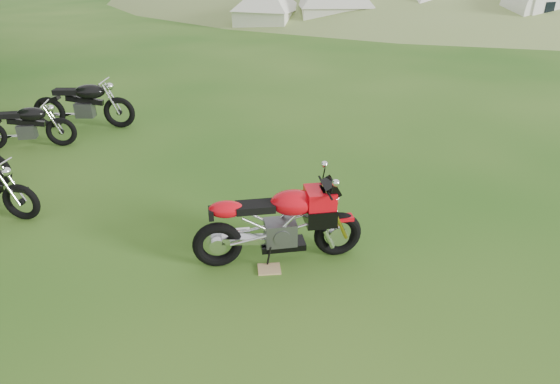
{
  "coord_description": "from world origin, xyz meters",
  "views": [
    {
      "loc": [
        -0.24,
        -4.98,
        3.46
      ],
      "look_at": [
        0.08,
        0.4,
        0.68
      ],
      "focal_mm": 30.0,
      "sensor_mm": 36.0,
      "label": 1
    }
  ],
  "objects_px": {
    "sport_motorcycle": "(279,218)",
    "caravan": "(545,13)",
    "vintage_moto_d": "(83,103)",
    "tent_left": "(267,2)",
    "vintage_moto_a": "(24,125)",
    "plywood_board": "(269,269)"
  },
  "relations": [
    {
      "from": "sport_motorcycle",
      "to": "tent_left",
      "type": "relative_size",
      "value": 0.73
    },
    {
      "from": "tent_left",
      "to": "plywood_board",
      "type": "bearing_deg",
      "value": -69.39
    },
    {
      "from": "plywood_board",
      "to": "vintage_moto_a",
      "type": "distance_m",
      "value": 6.27
    },
    {
      "from": "plywood_board",
      "to": "caravan",
      "type": "relative_size",
      "value": 0.07
    },
    {
      "from": "plywood_board",
      "to": "tent_left",
      "type": "height_order",
      "value": "tent_left"
    },
    {
      "from": "sport_motorcycle",
      "to": "caravan",
      "type": "relative_size",
      "value": 0.49
    },
    {
      "from": "caravan",
      "to": "vintage_moto_d",
      "type": "bearing_deg",
      "value": -161.04
    },
    {
      "from": "vintage_moto_a",
      "to": "tent_left",
      "type": "height_order",
      "value": "tent_left"
    },
    {
      "from": "plywood_board",
      "to": "sport_motorcycle",
      "type": "bearing_deg",
      "value": 58.93
    },
    {
      "from": "vintage_moto_a",
      "to": "caravan",
      "type": "bearing_deg",
      "value": 29.88
    },
    {
      "from": "vintage_moto_a",
      "to": "tent_left",
      "type": "bearing_deg",
      "value": 65.78
    },
    {
      "from": "vintage_moto_a",
      "to": "vintage_moto_d",
      "type": "distance_m",
      "value": 1.39
    },
    {
      "from": "plywood_board",
      "to": "vintage_moto_a",
      "type": "relative_size",
      "value": 0.15
    },
    {
      "from": "plywood_board",
      "to": "vintage_moto_a",
      "type": "xyz_separation_m",
      "value": [
        -4.57,
        4.28,
        0.46
      ]
    },
    {
      "from": "vintage_moto_d",
      "to": "tent_left",
      "type": "bearing_deg",
      "value": 77.22
    },
    {
      "from": "sport_motorcycle",
      "to": "vintage_moto_d",
      "type": "xyz_separation_m",
      "value": [
        -3.93,
        5.22,
        -0.04
      ]
    },
    {
      "from": "sport_motorcycle",
      "to": "caravan",
      "type": "xyz_separation_m",
      "value": [
        13.3,
        17.23,
        0.36
      ]
    },
    {
      "from": "vintage_moto_a",
      "to": "vintage_moto_d",
      "type": "height_order",
      "value": "vintage_moto_d"
    },
    {
      "from": "plywood_board",
      "to": "vintage_moto_d",
      "type": "relative_size",
      "value": 0.13
    },
    {
      "from": "vintage_moto_d",
      "to": "tent_left",
      "type": "distance_m",
      "value": 16.02
    },
    {
      "from": "vintage_moto_d",
      "to": "tent_left",
      "type": "height_order",
      "value": "tent_left"
    },
    {
      "from": "sport_motorcycle",
      "to": "tent_left",
      "type": "height_order",
      "value": "tent_left"
    }
  ]
}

